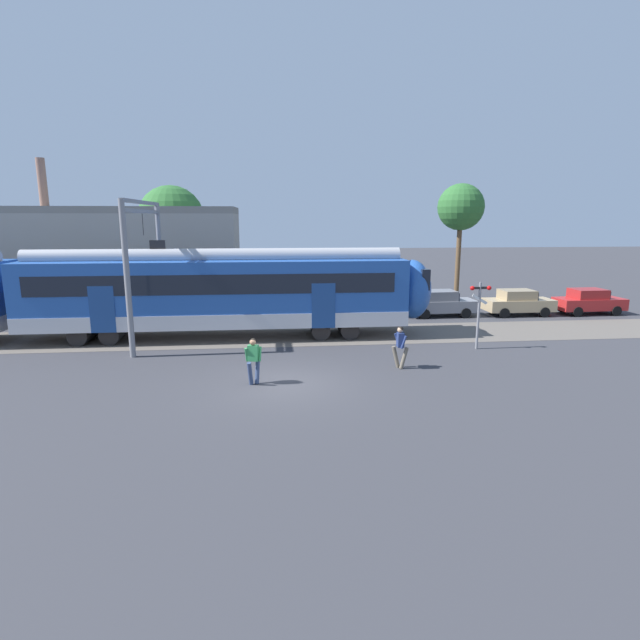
% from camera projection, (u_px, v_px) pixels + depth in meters
% --- Properties ---
extents(ground_plane, '(160.00, 160.00, 0.00)m').
position_uv_depth(ground_plane, '(284.00, 384.00, 17.59)').
color(ground_plane, '#38383D').
extents(pedestrian_green, '(0.61, 0.61, 1.67)m').
position_uv_depth(pedestrian_green, '(254.00, 357.00, 17.38)').
color(pedestrian_green, navy).
rests_on(pedestrian_green, ground).
extents(pedestrian_navy, '(0.63, 0.54, 1.67)m').
position_uv_depth(pedestrian_navy, '(400.00, 344.00, 19.25)').
color(pedestrian_navy, '#6B6051').
rests_on(pedestrian_navy, ground).
extents(parked_car_grey, '(4.03, 1.82, 1.54)m').
position_uv_depth(parked_car_grey, '(441.00, 303.00, 29.61)').
color(parked_car_grey, gray).
rests_on(parked_car_grey, ground).
extents(parked_car_tan, '(4.00, 1.76, 1.54)m').
position_uv_depth(parked_car_tan, '(518.00, 302.00, 29.89)').
color(parked_car_tan, tan).
rests_on(parked_car_tan, ground).
extents(parked_car_red, '(4.03, 1.82, 1.54)m').
position_uv_depth(parked_car_red, '(589.00, 301.00, 30.28)').
color(parked_car_red, '#B22323').
rests_on(parked_car_red, ground).
extents(catenary_gantry, '(0.24, 6.64, 6.53)m').
position_uv_depth(catenary_gantry, '(145.00, 249.00, 23.26)').
color(catenary_gantry, gray).
rests_on(catenary_gantry, ground).
extents(crossing_signal, '(0.96, 0.21, 3.00)m').
position_uv_depth(crossing_signal, '(479.00, 305.00, 21.89)').
color(crossing_signal, gray).
rests_on(crossing_signal, ground).
extents(background_building, '(14.06, 5.00, 9.20)m').
position_uv_depth(background_building, '(122.00, 260.00, 30.71)').
color(background_building, gray).
rests_on(background_building, ground).
extents(street_tree_right, '(3.06, 3.06, 7.99)m').
position_uv_depth(street_tree_right, '(461.00, 208.00, 32.94)').
color(street_tree_right, brown).
rests_on(street_tree_right, ground).
extents(street_tree_left, '(4.31, 4.31, 7.87)m').
position_uv_depth(street_tree_left, '(172.00, 219.00, 32.97)').
color(street_tree_left, brown).
rests_on(street_tree_left, ground).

